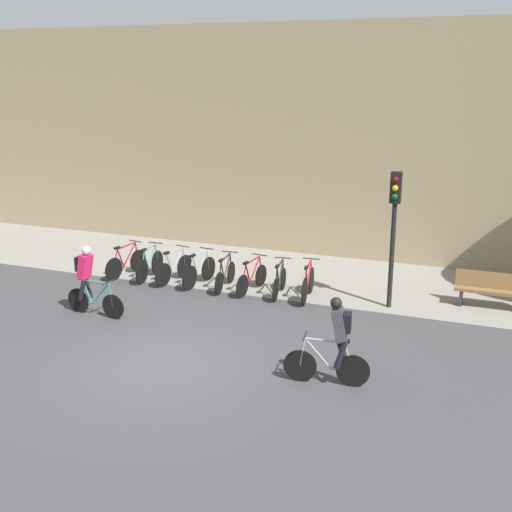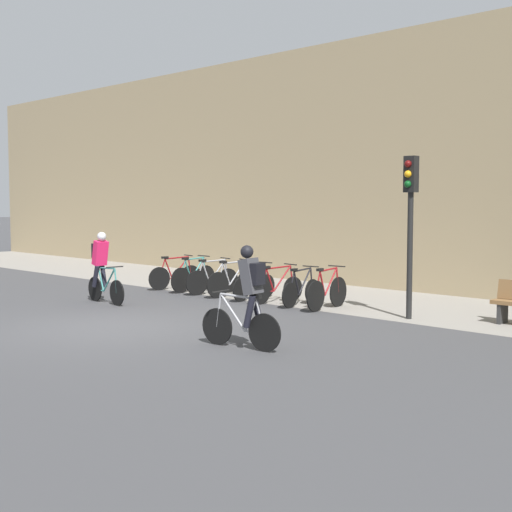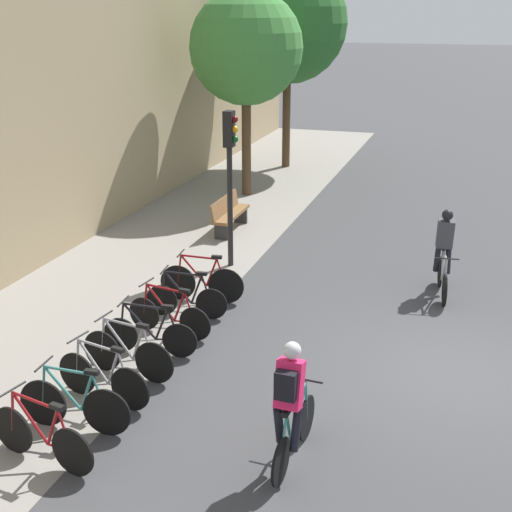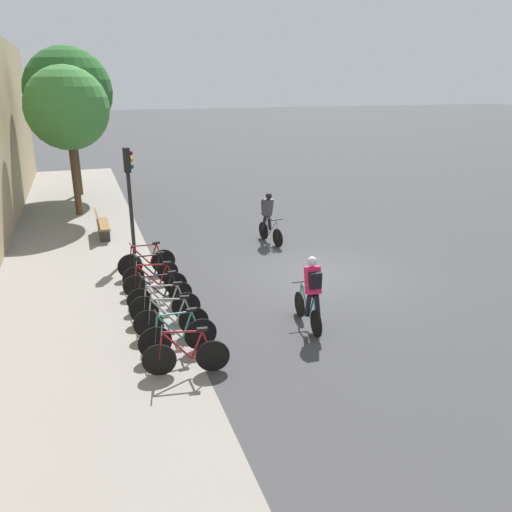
% 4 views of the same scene
% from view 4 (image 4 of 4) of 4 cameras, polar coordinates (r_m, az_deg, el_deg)
% --- Properties ---
extents(ground, '(200.00, 200.00, 0.00)m').
position_cam_4_polar(ground, '(14.81, 7.54, -2.05)').
color(ground, '#3D3D3F').
extents(kerb_strip, '(44.00, 4.50, 0.01)m').
position_cam_4_polar(kerb_strip, '(13.37, -19.43, -5.41)').
color(kerb_strip, gray).
rests_on(kerb_strip, ground).
extents(cyclist_pink, '(1.66, 0.46, 1.75)m').
position_cam_4_polar(cyclist_pink, '(11.16, 6.35, -4.02)').
color(cyclist_pink, black).
rests_on(cyclist_pink, ground).
extents(cyclist_grey, '(1.64, 0.52, 1.76)m').
position_cam_4_polar(cyclist_grey, '(17.39, 1.41, 4.61)').
color(cyclist_grey, black).
rests_on(cyclist_grey, ground).
extents(parked_bike_0, '(0.49, 1.65, 0.96)m').
position_cam_4_polar(parked_bike_0, '(9.81, -7.98, -11.13)').
color(parked_bike_0, black).
rests_on(parked_bike_0, ground).
extents(parked_bike_1, '(0.46, 1.65, 0.98)m').
position_cam_4_polar(parked_bike_1, '(10.49, -8.88, -8.98)').
color(parked_bike_1, black).
rests_on(parked_bike_1, ground).
extents(parked_bike_2, '(0.47, 1.63, 0.97)m').
position_cam_4_polar(parked_bike_2, '(11.18, -9.65, -7.21)').
color(parked_bike_2, black).
rests_on(parked_bike_2, ground).
extents(parked_bike_3, '(0.46, 1.64, 0.98)m').
position_cam_4_polar(parked_bike_3, '(11.89, -10.33, -5.57)').
color(parked_bike_3, black).
rests_on(parked_bike_3, ground).
extents(parked_bike_4, '(0.46, 1.64, 0.94)m').
position_cam_4_polar(parked_bike_4, '(12.61, -10.91, -4.24)').
color(parked_bike_4, black).
rests_on(parked_bike_4, ground).
extents(parked_bike_5, '(0.46, 1.65, 0.94)m').
position_cam_4_polar(parked_bike_5, '(13.34, -11.44, -2.95)').
color(parked_bike_5, black).
rests_on(parked_bike_5, ground).
extents(parked_bike_6, '(0.46, 1.56, 0.93)m').
position_cam_4_polar(parked_bike_6, '(14.07, -11.92, -1.82)').
color(parked_bike_6, black).
rests_on(parked_bike_6, ground).
extents(parked_bike_7, '(0.46, 1.68, 0.99)m').
position_cam_4_polar(parked_bike_7, '(14.79, -12.36, -0.65)').
color(parked_bike_7, black).
rests_on(parked_bike_7, ground).
extents(traffic_light_pole, '(0.26, 0.30, 3.44)m').
position_cam_4_polar(traffic_light_pole, '(16.30, -14.31, 8.25)').
color(traffic_light_pole, black).
rests_on(traffic_light_pole, ground).
extents(bench, '(1.84, 0.44, 0.89)m').
position_cam_4_polar(bench, '(19.03, -17.26, 3.55)').
color(bench, brown).
rests_on(bench, ground).
extents(street_tree_0, '(3.31, 3.31, 6.02)m').
position_cam_4_polar(street_tree_0, '(22.11, -20.77, 15.48)').
color(street_tree_0, '#4C3823').
rests_on(street_tree_0, ground).
extents(street_tree_1, '(4.07, 4.07, 6.98)m').
position_cam_4_polar(street_tree_1, '(26.31, -20.63, 17.18)').
color(street_tree_1, '#4C3823').
rests_on(street_tree_1, ground).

